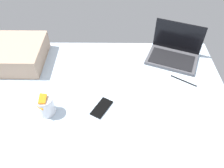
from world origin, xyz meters
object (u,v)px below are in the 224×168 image
object	(u,v)px
laptop	(174,53)
cell_phone	(102,108)
pillow	(5,53)
snack_cup	(46,105)

from	to	relation	value
laptop	cell_phone	distance (cm)	66.16
cell_phone	pillow	bearing A→B (deg)	-1.90
laptop	snack_cup	bearing A→B (deg)	-126.13
snack_cup	cell_phone	bearing A→B (deg)	5.63
cell_phone	pillow	world-z (taller)	pillow
laptop	pillow	bearing A→B (deg)	-155.77
pillow	cell_phone	bearing A→B (deg)	-31.51
cell_phone	snack_cup	bearing A→B (deg)	35.24
cell_phone	pillow	size ratio (longest dim) A/B	0.27
laptop	snack_cup	xyz separation A→B (cm)	(-77.54, -48.44, 1.41)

